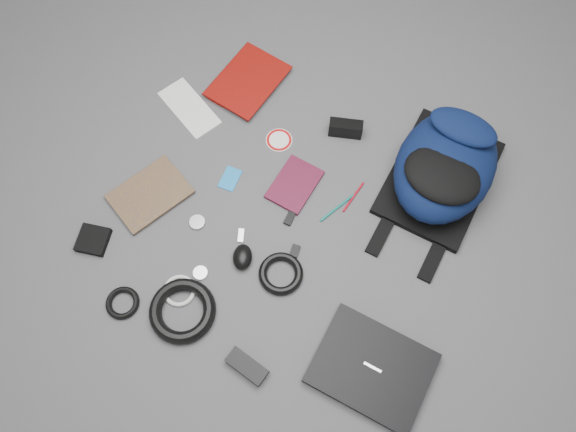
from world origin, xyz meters
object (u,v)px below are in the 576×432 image
at_px(textbook_red, 225,68).
at_px(power_brick, 247,366).
at_px(dvd_case, 295,184).
at_px(comic_book, 135,176).
at_px(compact_camera, 346,128).
at_px(mouse, 242,257).
at_px(backpack, 446,165).
at_px(laptop, 372,368).
at_px(pouch, 93,240).

distance_m(textbook_red, power_brick, 1.00).
relative_size(dvd_case, power_brick, 1.47).
xyz_separation_m(textbook_red, power_brick, (0.55, -0.84, 0.00)).
height_order(textbook_red, comic_book, textbook_red).
distance_m(compact_camera, power_brick, 0.80).
height_order(textbook_red, dvd_case, textbook_red).
distance_m(comic_book, mouse, 0.44).
relative_size(backpack, laptop, 1.46).
distance_m(laptop, pouch, 0.89).
xyz_separation_m(laptop, mouse, (-0.47, 0.11, 0.01)).
distance_m(textbook_red, compact_camera, 0.47).
relative_size(textbook_red, compact_camera, 2.42).
height_order(dvd_case, pouch, pouch).
bearing_deg(power_brick, backpack, 80.34).
xyz_separation_m(textbook_red, mouse, (0.39, -0.57, 0.01)).
bearing_deg(compact_camera, mouse, -118.51).
distance_m(textbook_red, pouch, 0.72).
height_order(laptop, power_brick, laptop).
height_order(comic_book, mouse, mouse).
xyz_separation_m(textbook_red, comic_book, (-0.05, -0.48, -0.01)).
relative_size(comic_book, power_brick, 1.97).
height_order(dvd_case, mouse, mouse).
bearing_deg(dvd_case, pouch, -132.26).
relative_size(backpack, comic_book, 1.96).
distance_m(comic_book, pouch, 0.24).
height_order(comic_book, power_brick, power_brick).
xyz_separation_m(backpack, textbook_red, (-0.80, 0.05, -0.08)).
distance_m(power_brick, pouch, 0.60).
relative_size(compact_camera, pouch, 1.22).
distance_m(mouse, power_brick, 0.31).
bearing_deg(power_brick, compact_camera, 103.95).
relative_size(textbook_red, dvd_case, 1.52).
bearing_deg(pouch, dvd_case, 44.53).
bearing_deg(dvd_case, compact_camera, 79.50).
bearing_deg(mouse, textbook_red, 100.32).
relative_size(laptop, mouse, 3.85).
xyz_separation_m(backpack, mouse, (-0.42, -0.51, -0.07)).
bearing_deg(laptop, backpack, 95.25).
relative_size(comic_book, pouch, 2.61).
relative_size(comic_book, compact_camera, 2.13).
bearing_deg(mouse, comic_book, 145.19).
bearing_deg(mouse, compact_camera, 57.04).
bearing_deg(pouch, power_brick, -10.73).
xyz_separation_m(dvd_case, compact_camera, (0.06, 0.24, 0.02)).
bearing_deg(comic_book, laptop, 10.83).
relative_size(laptop, compact_camera, 2.87).
relative_size(dvd_case, pouch, 1.95).
height_order(backpack, dvd_case, backpack).
bearing_deg(mouse, laptop, -37.77).
distance_m(backpack, textbook_red, 0.81).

